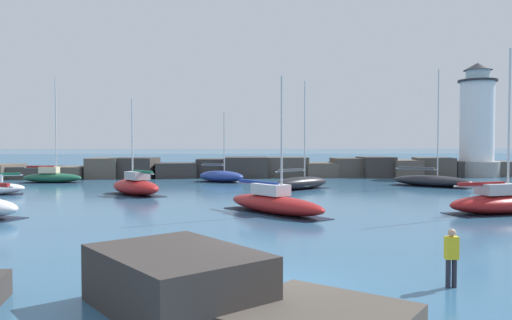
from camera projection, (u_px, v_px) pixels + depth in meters
The scene contains 14 objects.
ground_plane at pixel (281, 283), 14.59m from camera, with size 600.00×600.00×0.00m, color #336084.
open_sea_beyond at pixel (228, 159), 118.74m from camera, with size 400.00×116.00×0.01m.
breakwater_jetty at pixel (264, 168), 59.10m from camera, with size 65.53×6.79×2.38m.
lighthouse at pixel (477, 127), 60.38m from camera, with size 5.33×5.33×13.71m.
foreground_rocks at pixel (143, 291), 11.99m from camera, with size 13.72×6.83×1.46m.
sailboat_moored_0 at pixel (136, 186), 38.96m from camera, with size 5.50×6.17×7.56m.
sailboat_moored_1 at pixel (301, 183), 43.54m from camera, with size 6.20×5.38×9.48m.
sailboat_moored_2 at pixel (500, 202), 28.94m from camera, with size 7.21×3.88×9.57m.
sailboat_moored_5 at pixel (221, 176), 51.63m from camera, with size 5.70×5.04×7.22m.
sailboat_moored_6 at pixel (52, 177), 50.89m from camera, with size 6.16×2.46×10.74m.
sailboat_moored_7 at pixel (431, 181), 46.54m from camera, with size 7.08×7.15×10.88m.
sailboat_moored_8 at pixel (274, 203), 28.97m from camera, with size 6.14×7.66×7.89m.
mooring_buoy_orange_near at pixel (127, 180), 49.30m from camera, with size 0.71×0.71×0.91m.
person_on_rocks at pixel (451, 255), 14.15m from camera, with size 0.36×0.22×1.68m.
Camera 1 is at (-1.77, -14.36, 4.14)m, focal length 35.00 mm.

